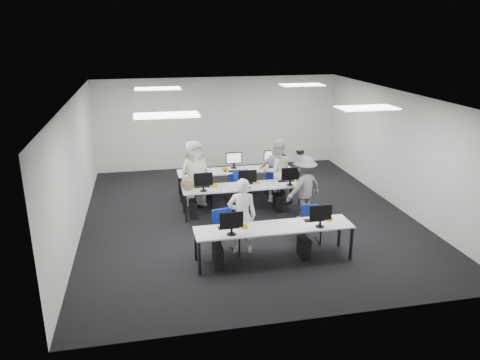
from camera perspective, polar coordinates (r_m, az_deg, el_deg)
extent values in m
plane|color=black|center=(11.84, 0.93, -4.35)|extent=(9.00, 9.00, 0.00)
plane|color=white|center=(11.04, 1.00, 10.18)|extent=(9.00, 9.00, 0.00)
cube|color=silver|center=(15.65, -2.69, 6.97)|extent=(8.00, 0.02, 3.00)
cube|color=silver|center=(7.29, 8.84, -6.67)|extent=(8.00, 0.02, 3.00)
cube|color=silver|center=(11.20, -19.43, 1.39)|extent=(0.02, 9.00, 3.00)
cube|color=silver|center=(12.81, 18.72, 3.50)|extent=(0.02, 9.00, 3.00)
cube|color=white|center=(8.81, -8.95, 7.83)|extent=(1.20, 0.60, 0.02)
cube|color=white|center=(9.85, 15.22, 8.49)|extent=(1.20, 0.60, 0.02)
cube|color=white|center=(12.77, -10.00, 10.93)|extent=(1.20, 0.60, 0.02)
cube|color=white|center=(13.50, 7.55, 11.43)|extent=(1.20, 0.60, 0.02)
cube|color=silver|center=(9.42, 4.17, -5.80)|extent=(3.20, 0.70, 0.03)
cube|color=black|center=(9.04, -4.98, -9.48)|extent=(0.05, 0.05, 0.70)
cube|color=black|center=(9.57, -5.43, -7.84)|extent=(0.05, 0.05, 0.70)
cube|color=black|center=(9.84, 13.40, -7.54)|extent=(0.05, 0.05, 0.70)
cube|color=black|center=(10.33, 12.02, -6.16)|extent=(0.05, 0.05, 0.70)
cube|color=silver|center=(11.77, 0.73, -0.77)|extent=(3.20, 0.70, 0.03)
cube|color=black|center=(11.40, -6.59, -3.50)|extent=(0.05, 0.05, 0.70)
cube|color=black|center=(11.95, -6.87, -2.45)|extent=(0.05, 0.05, 0.70)
cube|color=black|center=(12.04, 8.26, -2.37)|extent=(0.05, 0.05, 0.70)
cube|color=black|center=(12.57, 7.34, -1.43)|extent=(0.05, 0.05, 0.70)
cube|color=silver|center=(13.07, -0.60, 1.18)|extent=(3.20, 0.70, 0.03)
cube|color=black|center=(12.71, -7.20, -1.21)|extent=(0.05, 0.05, 0.70)
cube|color=black|center=(13.27, -7.43, -0.37)|extent=(0.05, 0.05, 0.70)
cube|color=black|center=(13.28, 6.23, -0.30)|extent=(0.05, 0.05, 0.70)
cube|color=black|center=(13.83, 5.47, 0.47)|extent=(0.05, 0.05, 0.70)
cube|color=#0C539C|center=(8.94, -1.04, -4.90)|extent=(0.46, 0.04, 0.32)
cube|color=black|center=(9.35, -1.40, -5.78)|extent=(0.42, 0.14, 0.02)
ellipsoid|color=black|center=(9.40, 0.40, -5.59)|extent=(0.07, 0.10, 0.04)
cube|color=black|center=(9.41, -2.74, -9.20)|extent=(0.18, 0.40, 0.42)
cube|color=white|center=(9.42, 9.80, -3.95)|extent=(0.46, 0.04, 0.32)
cube|color=black|center=(9.80, 9.04, -4.84)|extent=(0.42, 0.14, 0.02)
ellipsoid|color=black|center=(9.90, 10.67, -4.63)|extent=(0.07, 0.10, 0.04)
cube|color=black|center=(9.82, 7.79, -8.13)|extent=(0.18, 0.40, 0.42)
cube|color=white|center=(11.32, -4.51, 0.08)|extent=(0.46, 0.04, 0.32)
cube|color=black|center=(11.71, -4.68, -0.79)|extent=(0.42, 0.14, 0.02)
ellipsoid|color=black|center=(11.75, -3.23, -0.65)|extent=(0.07, 0.10, 0.04)
cube|color=black|center=(11.74, -5.74, -3.53)|extent=(0.18, 0.40, 0.42)
cube|color=white|center=(11.50, 0.93, 0.43)|extent=(0.46, 0.04, 0.32)
cube|color=black|center=(11.89, 0.58, -0.44)|extent=(0.42, 0.14, 0.02)
ellipsoid|color=black|center=(11.95, 1.99, -0.31)|extent=(0.07, 0.10, 0.04)
cube|color=black|center=(11.89, -0.46, -3.15)|extent=(0.18, 0.40, 0.42)
cube|color=white|center=(11.78, 6.15, 0.76)|extent=(0.46, 0.04, 0.32)
cube|color=black|center=(12.16, 5.65, -0.09)|extent=(0.42, 0.14, 0.02)
ellipsoid|color=black|center=(12.25, 6.99, 0.03)|extent=(0.07, 0.10, 0.04)
cube|color=black|center=(12.14, 4.64, -2.75)|extent=(0.18, 0.40, 0.42)
cube|color=white|center=(13.00, -5.53, 2.44)|extent=(0.46, 0.04, 0.32)
cube|color=black|center=(12.77, -5.32, 0.81)|extent=(0.42, 0.14, 0.02)
ellipsoid|color=black|center=(12.74, -6.66, 0.76)|extent=(0.07, 0.10, 0.04)
cube|color=black|center=(13.10, -4.24, -1.16)|extent=(0.18, 0.40, 0.42)
cube|color=white|center=(13.15, -0.76, 2.72)|extent=(0.46, 0.04, 0.32)
cube|color=black|center=(12.93, -0.48, 1.11)|extent=(0.42, 0.14, 0.02)
ellipsoid|color=black|center=(12.88, -1.79, 1.07)|extent=(0.07, 0.10, 0.04)
cube|color=black|center=(13.28, 0.47, -0.84)|extent=(0.18, 0.40, 0.42)
cube|color=white|center=(13.40, 3.87, 2.97)|extent=(0.46, 0.04, 0.32)
cube|color=black|center=(13.18, 4.21, 1.40)|extent=(0.42, 0.14, 0.02)
ellipsoid|color=black|center=(13.10, 2.95, 1.36)|extent=(0.07, 0.10, 0.04)
cube|color=black|center=(13.54, 5.02, -0.53)|extent=(0.18, 0.40, 0.42)
cube|color=navy|center=(9.72, -1.75, -6.47)|extent=(0.54, 0.53, 0.06)
cube|color=navy|center=(9.79, -2.22, -4.54)|extent=(0.44, 0.14, 0.38)
cube|color=navy|center=(10.40, 8.62, -5.37)|extent=(0.44, 0.43, 0.05)
cube|color=navy|center=(10.47, 8.47, -3.79)|extent=(0.38, 0.09, 0.33)
cube|color=navy|center=(12.18, -4.64, -1.40)|extent=(0.45, 0.43, 0.06)
cube|color=navy|center=(12.29, -4.80, 0.06)|extent=(0.42, 0.05, 0.36)
cube|color=navy|center=(12.41, -0.14, -1.18)|extent=(0.52, 0.51, 0.06)
cube|color=navy|center=(12.48, -0.60, 0.10)|extent=(0.38, 0.18, 0.33)
cube|color=navy|center=(12.62, 4.91, -0.55)|extent=(0.59, 0.58, 0.06)
cube|color=navy|center=(12.70, 4.39, 0.92)|extent=(0.45, 0.19, 0.39)
cube|color=navy|center=(12.49, -4.90, -1.13)|extent=(0.51, 0.49, 0.05)
cube|color=navy|center=(12.24, -5.10, -0.35)|extent=(0.38, 0.17, 0.33)
cube|color=navy|center=(12.59, -0.47, -0.60)|extent=(0.58, 0.57, 0.06)
cube|color=navy|center=(12.33, 0.04, 0.33)|extent=(0.43, 0.20, 0.38)
cube|color=navy|center=(12.92, 4.00, -0.37)|extent=(0.49, 0.48, 0.06)
cube|color=navy|center=(12.66, 4.09, 0.41)|extent=(0.40, 0.13, 0.34)
ellipsoid|color=#93744B|center=(11.50, -6.33, -0.47)|extent=(0.41, 0.30, 0.30)
imported|color=white|center=(9.67, 0.25, -4.43)|extent=(0.65, 0.47, 1.64)
imported|color=white|center=(12.56, 4.55, 1.13)|extent=(0.91, 0.75, 1.73)
imported|color=white|center=(12.25, -5.52, 0.75)|extent=(1.01, 0.83, 1.77)
imported|color=white|center=(12.85, 4.23, 1.05)|extent=(0.94, 0.52, 1.52)
imported|color=slate|center=(11.55, 7.82, -0.89)|extent=(1.18, 0.95, 1.59)
cube|color=black|center=(11.43, 7.39, 3.38)|extent=(0.20, 0.22, 0.10)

